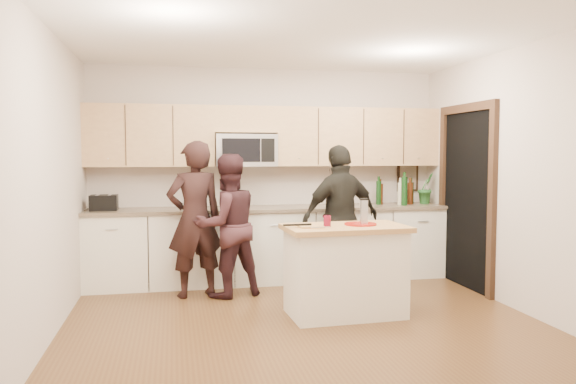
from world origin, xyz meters
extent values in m
plane|color=#53381C|center=(0.00, 0.00, 0.00)|extent=(4.50, 4.50, 0.00)
cube|color=#BDAFA1|center=(0.00, 2.00, 1.35)|extent=(4.50, 0.02, 2.70)
cube|color=#BDAFA1|center=(0.00, -2.00, 1.35)|extent=(4.50, 0.02, 2.70)
cube|color=#BDAFA1|center=(-2.25, 0.00, 1.35)|extent=(0.02, 4.00, 2.70)
cube|color=#BDAFA1|center=(2.25, 0.00, 1.35)|extent=(0.02, 4.00, 2.70)
cube|color=white|center=(0.00, 0.00, 2.70)|extent=(4.50, 4.00, 0.02)
cube|color=silver|center=(0.00, 1.69, 0.45)|extent=(4.50, 0.62, 0.90)
cube|color=#7C6B52|center=(0.00, 1.68, 0.92)|extent=(4.50, 0.66, 0.04)
cube|color=tan|center=(-1.48, 1.83, 1.83)|extent=(1.55, 0.33, 0.75)
cube|color=tan|center=(1.17, 1.83, 1.83)|extent=(2.17, 0.33, 0.75)
cube|color=tan|center=(-0.31, 1.83, 2.04)|extent=(0.78, 0.33, 0.33)
cube|color=silver|center=(-0.31, 1.80, 1.65)|extent=(0.76, 0.40, 0.40)
cube|color=black|center=(-0.39, 1.60, 1.65)|extent=(0.47, 0.01, 0.29)
cube|color=black|center=(-0.06, 1.60, 1.65)|extent=(0.17, 0.01, 0.29)
cube|color=black|center=(2.24, 0.90, 1.05)|extent=(0.02, 1.05, 2.10)
cube|color=#301E12|center=(2.22, 0.33, 1.05)|extent=(0.06, 0.10, 2.10)
cube|color=#301E12|center=(2.22, 1.48, 1.05)|extent=(0.06, 0.10, 2.10)
cube|color=#301E12|center=(2.22, 0.90, 2.15)|extent=(0.06, 1.25, 0.10)
cube|color=black|center=(1.95, 1.99, 1.28)|extent=(0.30, 0.03, 0.38)
cube|color=tan|center=(1.95, 1.97, 1.28)|extent=(0.24, 0.00, 0.32)
cube|color=white|center=(-0.95, 1.38, 0.70)|extent=(0.34, 0.01, 0.48)
cube|color=white|center=(-0.95, 1.67, 0.94)|extent=(0.34, 0.60, 0.01)
cube|color=silver|center=(0.46, 0.06, 0.42)|extent=(1.13, 0.70, 0.85)
cube|color=tan|center=(0.46, 0.06, 0.88)|extent=(1.23, 0.76, 0.05)
cylinder|color=#9A160E|center=(0.62, 0.08, 0.91)|extent=(0.32, 0.32, 0.02)
cube|color=silver|center=(0.65, 0.06, 1.03)|extent=(0.07, 0.05, 0.23)
cube|color=black|center=(0.65, 0.06, 1.16)|extent=(0.08, 0.05, 0.02)
cylinder|color=maroon|center=(0.26, 0.03, 0.95)|extent=(0.07, 0.07, 0.11)
cube|color=tan|center=(0.09, 0.00, 0.91)|extent=(0.24, 0.21, 0.02)
cube|color=black|center=(-0.04, 0.02, 0.93)|extent=(0.28, 0.04, 0.02)
cube|color=silver|center=(0.14, -0.16, 0.92)|extent=(0.18, 0.03, 0.01)
cube|color=black|center=(-2.01, 1.67, 1.03)|extent=(0.31, 0.24, 0.18)
cube|color=silver|center=(-2.08, 1.67, 1.12)|extent=(0.03, 0.17, 0.00)
cube|color=silver|center=(-1.94, 1.67, 1.12)|extent=(0.03, 0.17, 0.00)
cylinder|color=black|center=(1.43, 1.72, 1.13)|extent=(0.07, 0.07, 0.37)
cylinder|color=#3D1B0B|center=(1.46, 1.75, 1.11)|extent=(0.08, 0.08, 0.33)
cylinder|color=#BBB893|center=(1.69, 1.63, 1.12)|extent=(0.06, 0.06, 0.35)
cylinder|color=black|center=(1.90, 1.75, 1.11)|extent=(0.08, 0.08, 0.35)
cylinder|color=#3D1B0B|center=(1.86, 1.68, 1.11)|extent=(0.08, 0.08, 0.35)
cylinder|color=black|center=(1.72, 1.56, 1.15)|extent=(0.08, 0.08, 0.43)
imported|color=#2A6B2C|center=(2.10, 1.72, 1.15)|extent=(0.28, 0.26, 0.42)
imported|color=black|center=(-0.98, 1.11, 0.88)|extent=(0.73, 0.58, 1.75)
imported|color=black|center=(-0.62, 1.04, 0.80)|extent=(0.94, 0.84, 1.61)
imported|color=black|center=(0.70, 1.01, 0.86)|extent=(1.08, 0.67, 1.71)
camera|label=1|loc=(-1.21, -5.22, 1.62)|focal=35.00mm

